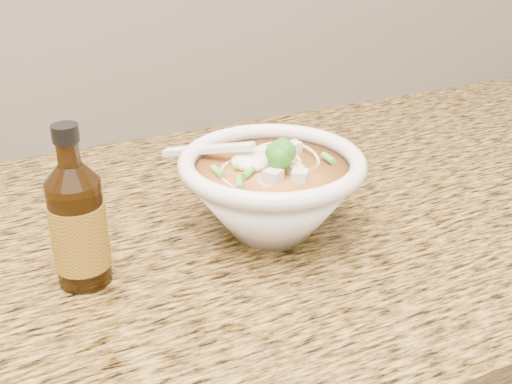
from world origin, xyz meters
name	(u,v)px	position (x,y,z in m)	size (l,w,h in m)	color
soup_bowl	(272,192)	(0.36, 1.63, 0.95)	(0.21, 0.21, 0.12)	white
hot_sauce_bottle	(78,226)	(0.14, 1.62, 0.96)	(0.06, 0.06, 0.17)	black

